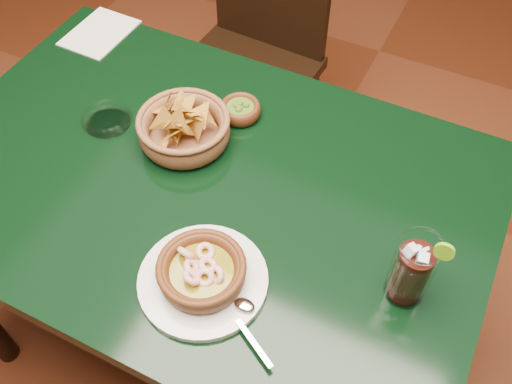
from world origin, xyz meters
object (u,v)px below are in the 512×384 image
at_px(dining_table, 204,208).
at_px(chip_basket, 184,128).
at_px(shrimp_plate, 202,274).
at_px(dining_chair, 252,54).
at_px(cola_drink, 412,270).

distance_m(dining_table, chip_basket, 0.18).
xyz_separation_m(dining_table, shrimp_plate, (0.13, -0.21, 0.13)).
bearing_deg(dining_chair, shrimp_plate, -68.55).
relative_size(dining_chair, chip_basket, 3.87).
height_order(chip_basket, cola_drink, cola_drink).
height_order(dining_chair, shrimp_plate, dining_chair).
xyz_separation_m(dining_chair, cola_drink, (0.69, -0.77, 0.33)).
height_order(dining_chair, chip_basket, dining_chair).
height_order(dining_table, chip_basket, chip_basket).
xyz_separation_m(chip_basket, cola_drink, (0.54, -0.15, 0.04)).
distance_m(chip_basket, cola_drink, 0.56).
bearing_deg(dining_chair, chip_basket, -76.60).
relative_size(shrimp_plate, cola_drink, 1.73).
bearing_deg(dining_chair, cola_drink, -48.20).
xyz_separation_m(dining_chair, shrimp_plate, (0.36, -0.92, 0.28)).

